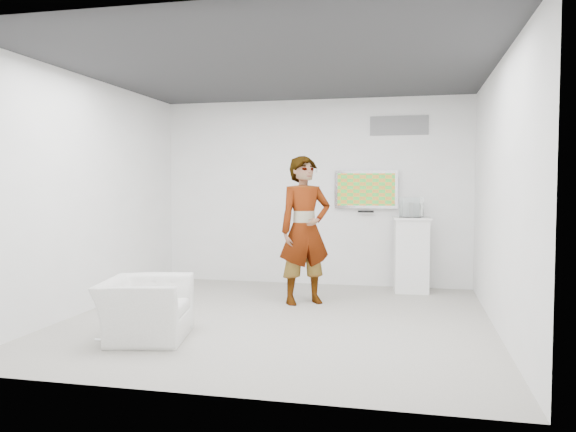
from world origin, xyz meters
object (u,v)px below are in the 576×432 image
object	(u,v)px
person	(305,230)
armchair	(145,309)
pedestal	(411,255)
floor_uplight	(409,280)
tv	(366,189)

from	to	relation	value
person	armchair	world-z (taller)	person
pedestal	person	bearing A→B (deg)	-140.17
person	floor_uplight	world-z (taller)	person
person	tv	bearing A→B (deg)	31.48
floor_uplight	person	bearing A→B (deg)	-135.36
person	floor_uplight	xyz separation A→B (m)	(1.38, 1.37, -0.87)
person	armchair	size ratio (longest dim) A/B	2.07
tv	armchair	distance (m)	4.29
armchair	pedestal	xyz separation A→B (m)	(2.73, 3.27, 0.25)
tv	pedestal	xyz separation A→B (m)	(0.71, -0.30, -0.98)
person	pedestal	bearing A→B (deg)	6.86
tv	floor_uplight	bearing A→B (deg)	-9.71
person	armchair	distance (m)	2.56
tv	pedestal	size ratio (longest dim) A/B	0.88
armchair	floor_uplight	xyz separation A→B (m)	(2.70, 3.46, -0.18)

